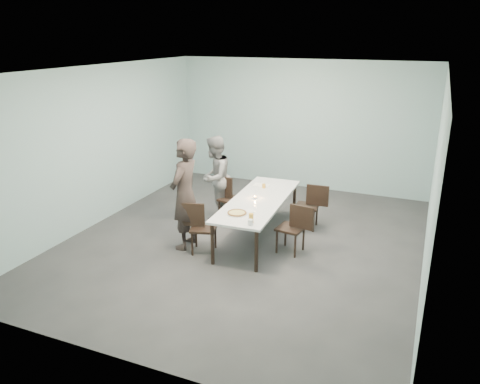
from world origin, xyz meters
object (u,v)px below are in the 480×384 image
at_px(chair_far_right, 311,203).
at_px(water_tumbler, 250,222).
at_px(chair_near_right, 295,225).
at_px(pizza, 237,213).
at_px(tealight, 255,198).
at_px(diner_far, 215,177).
at_px(side_plate, 250,211).
at_px(amber_tumbler, 264,186).
at_px(diner_near, 185,194).
at_px(chair_near_left, 199,224).
at_px(table, 258,202).
at_px(chair_far_left, 228,195).
at_px(beer_glass, 251,218).

relative_size(chair_far_right, water_tumbler, 9.67).
xyz_separation_m(chair_near_right, pizza, (-0.85, -0.48, 0.27)).
bearing_deg(tealight, diner_far, 149.61).
relative_size(side_plate, amber_tumbler, 2.25).
relative_size(diner_near, side_plate, 10.69).
bearing_deg(chair_near_left, water_tumbler, -29.84).
bearing_deg(pizza, diner_near, 179.90).
bearing_deg(table, pizza, -94.95).
relative_size(table, chair_far_right, 3.03).
relative_size(table, amber_tumbler, 32.97).
bearing_deg(chair_near_right, tealight, -12.79).
height_order(chair_far_left, side_plate, chair_far_left).
bearing_deg(amber_tumbler, tealight, -84.17).
xyz_separation_m(table, beer_glass, (0.27, -1.05, 0.13)).
relative_size(side_plate, beer_glass, 1.20).
bearing_deg(chair_near_left, chair_far_right, 32.79).
distance_m(table, pizza, 0.81).
xyz_separation_m(pizza, amber_tumbler, (-0.06, 1.44, 0.02)).
xyz_separation_m(chair_far_right, pizza, (-0.83, -1.63, 0.27)).
xyz_separation_m(chair_far_right, side_plate, (-0.68, -1.43, 0.25)).
height_order(chair_near_left, beer_glass, beer_glass).
bearing_deg(amber_tumbler, side_plate, -80.59).
bearing_deg(water_tumbler, chair_near_left, 166.53).
relative_size(chair_near_left, chair_far_left, 1.00).
bearing_deg(table, side_plate, -82.69).
bearing_deg(chair_near_left, chair_far_left, 79.19).
relative_size(chair_far_right, tealight, 15.54).
bearing_deg(diner_near, diner_far, -175.51).
height_order(chair_near_left, diner_far, diner_far).
xyz_separation_m(chair_far_left, side_plate, (0.96, -1.24, 0.25)).
xyz_separation_m(diner_near, amber_tumbler, (0.90, 1.44, -0.17)).
bearing_deg(amber_tumbler, chair_near_left, -111.27).
distance_m(chair_near_left, pizza, 0.72).
distance_m(side_plate, water_tumbler, 0.58).
height_order(chair_far_left, pizza, chair_far_left).
relative_size(chair_far_left, diner_far, 0.52).
bearing_deg(water_tumbler, pizza, 137.11).
height_order(table, amber_tumbler, amber_tumbler).
bearing_deg(table, water_tumbler, -75.48).
relative_size(diner_far, side_plate, 9.24).
distance_m(chair_far_right, diner_far, 1.97).
bearing_deg(side_plate, beer_glass, -66.16).
distance_m(chair_near_left, chair_far_right, 2.28).
height_order(diner_far, tealight, diner_far).
distance_m(chair_near_left, beer_glass, 1.06).
distance_m(diner_near, amber_tumbler, 1.71).
bearing_deg(chair_far_right, chair_far_left, 3.18).
relative_size(chair_near_left, side_plate, 4.83).
bearing_deg(beer_glass, diner_near, 169.25).
xyz_separation_m(diner_far, beer_glass, (1.45, -1.71, -0.01)).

